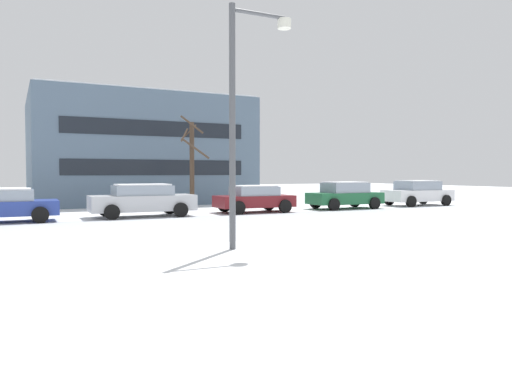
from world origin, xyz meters
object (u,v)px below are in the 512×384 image
Objects in this scene: parked_car_blue at (3,205)px; parked_car_silver at (143,200)px; street_lamp at (243,102)px; parked_car_maroon at (254,198)px; parked_car_white at (418,193)px; parked_car_green at (345,195)px.

parked_car_blue is 5.49m from parked_car_silver.
street_lamp is at bearing -89.31° from parked_car_silver.
parked_car_maroon is 0.91× the size of parked_car_white.
street_lamp is at bearing -61.11° from parked_car_blue.
parked_car_white reaches higher than parked_car_maroon.
parked_car_silver reaches higher than parked_car_blue.
parked_car_silver reaches higher than parked_car_maroon.
parked_car_blue is 0.89× the size of parked_car_silver.
parked_car_green is at bearing -0.02° from parked_car_maroon.
parked_car_white reaches higher than parked_car_blue.
parked_car_green is (5.49, -0.00, 0.05)m from parked_car_maroon.
parked_car_maroon is 5.49m from parked_car_green.
parked_car_silver is at bearing -179.72° from parked_car_white.
parked_car_white is at bearing 0.28° from parked_car_blue.
parked_car_white is at bearing 0.94° from parked_car_maroon.
street_lamp reaches higher than parked_car_blue.
street_lamp is at bearing -147.84° from parked_car_white.
street_lamp is 1.35× the size of parked_car_silver.
parked_car_green reaches higher than parked_car_blue.
parked_car_maroon is at bearing -1.05° from parked_car_silver.
parked_car_silver is (5.49, 0.03, 0.05)m from parked_car_blue.
parked_car_white is (5.49, 0.18, 0.02)m from parked_car_green.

